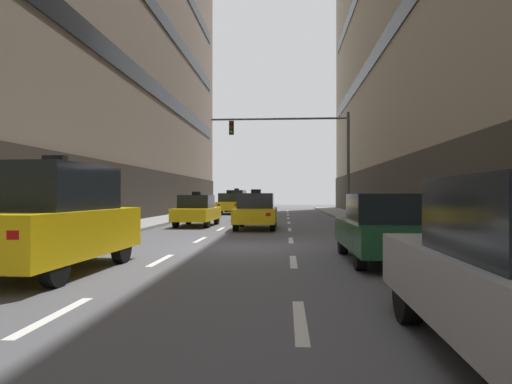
{
  "coord_description": "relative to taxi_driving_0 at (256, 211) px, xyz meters",
  "views": [
    {
      "loc": [
        1.42,
        -13.68,
        1.58
      ],
      "look_at": [
        -0.29,
        11.99,
        1.75
      ],
      "focal_mm": 31.56,
      "sensor_mm": 36.0,
      "label": 1
    }
  ],
  "objects": [
    {
      "name": "ground_plane",
      "position": [
        -0.04,
        -7.18,
        -0.82
      ],
      "size": [
        120.0,
        120.0,
        0.0
      ],
      "primitive_type": "plane",
      "color": "#515156"
    },
    {
      "name": "sidewalk_left",
      "position": [
        -6.14,
        -7.18,
        -0.75
      ],
      "size": [
        2.62,
        80.0,
        0.14
      ],
      "primitive_type": "cube",
      "color": "gray",
      "rests_on": "ground"
    },
    {
      "name": "sidewalk_right",
      "position": [
        6.06,
        -7.18,
        -0.75
      ],
      "size": [
        2.62,
        80.0,
        0.14
      ],
      "primitive_type": "cube",
      "color": "gray",
      "rests_on": "ground"
    },
    {
      "name": "lane_stripe_l1_s2",
      "position": [
        -1.64,
        -15.18,
        -0.82
      ],
      "size": [
        0.16,
        2.0,
        0.01
      ],
      "primitive_type": "cube",
      "color": "silver",
      "rests_on": "ground"
    },
    {
      "name": "lane_stripe_l1_s3",
      "position": [
        -1.64,
        -10.18,
        -0.82
      ],
      "size": [
        0.16,
        2.0,
        0.01
      ],
      "primitive_type": "cube",
      "color": "silver",
      "rests_on": "ground"
    },
    {
      "name": "lane_stripe_l1_s4",
      "position": [
        -1.64,
        -5.18,
        -0.82
      ],
      "size": [
        0.16,
        2.0,
        0.01
      ],
      "primitive_type": "cube",
      "color": "silver",
      "rests_on": "ground"
    },
    {
      "name": "lane_stripe_l1_s5",
      "position": [
        -1.64,
        -0.18,
        -0.82
      ],
      "size": [
        0.16,
        2.0,
        0.01
      ],
      "primitive_type": "cube",
      "color": "silver",
      "rests_on": "ground"
    },
    {
      "name": "lane_stripe_l1_s6",
      "position": [
        -1.64,
        4.82,
        -0.82
      ],
      "size": [
        0.16,
        2.0,
        0.01
      ],
      "primitive_type": "cube",
      "color": "silver",
      "rests_on": "ground"
    },
    {
      "name": "lane_stripe_l1_s7",
      "position": [
        -1.64,
        9.82,
        -0.82
      ],
      "size": [
        0.16,
        2.0,
        0.01
      ],
      "primitive_type": "cube",
      "color": "silver",
      "rests_on": "ground"
    },
    {
      "name": "lane_stripe_l1_s8",
      "position": [
        -1.64,
        14.82,
        -0.82
      ],
      "size": [
        0.16,
        2.0,
        0.01
      ],
      "primitive_type": "cube",
      "color": "silver",
      "rests_on": "ground"
    },
    {
      "name": "lane_stripe_l1_s9",
      "position": [
        -1.64,
        19.82,
        -0.82
      ],
      "size": [
        0.16,
        2.0,
        0.01
      ],
      "primitive_type": "cube",
      "color": "silver",
      "rests_on": "ground"
    },
    {
      "name": "lane_stripe_l1_s10",
      "position": [
        -1.64,
        24.82,
        -0.82
      ],
      "size": [
        0.16,
        2.0,
        0.01
      ],
      "primitive_type": "cube",
      "color": "silver",
      "rests_on": "ground"
    },
    {
      "name": "lane_stripe_l2_s2",
      "position": [
        1.55,
        -15.18,
        -0.82
      ],
      "size": [
        0.16,
        2.0,
        0.01
      ],
      "primitive_type": "cube",
      "color": "silver",
      "rests_on": "ground"
    },
    {
      "name": "lane_stripe_l2_s3",
      "position": [
        1.55,
        -10.18,
        -0.82
      ],
      "size": [
        0.16,
        2.0,
        0.01
      ],
      "primitive_type": "cube",
      "color": "silver",
      "rests_on": "ground"
    },
    {
      "name": "lane_stripe_l2_s4",
      "position": [
        1.55,
        -5.18,
        -0.82
      ],
      "size": [
        0.16,
        2.0,
        0.01
      ],
      "primitive_type": "cube",
      "color": "silver",
      "rests_on": "ground"
    },
    {
      "name": "lane_stripe_l2_s5",
      "position": [
        1.55,
        -0.18,
        -0.82
      ],
      "size": [
        0.16,
        2.0,
        0.01
      ],
      "primitive_type": "cube",
      "color": "silver",
      "rests_on": "ground"
    },
    {
      "name": "lane_stripe_l2_s6",
      "position": [
        1.55,
        4.82,
        -0.82
      ],
      "size": [
        0.16,
        2.0,
        0.01
      ],
      "primitive_type": "cube",
      "color": "silver",
      "rests_on": "ground"
    },
    {
      "name": "lane_stripe_l2_s7",
      "position": [
        1.55,
        9.82,
        -0.82
      ],
      "size": [
        0.16,
        2.0,
        0.01
      ],
      "primitive_type": "cube",
      "color": "silver",
      "rests_on": "ground"
    },
    {
      "name": "lane_stripe_l2_s8",
      "position": [
        1.55,
        14.82,
        -0.82
      ],
      "size": [
        0.16,
        2.0,
        0.01
      ],
      "primitive_type": "cube",
      "color": "silver",
      "rests_on": "ground"
    },
    {
      "name": "lane_stripe_l2_s9",
      "position": [
        1.55,
        19.82,
        -0.82
      ],
      "size": [
        0.16,
        2.0,
        0.01
      ],
      "primitive_type": "cube",
      "color": "silver",
      "rests_on": "ground"
    },
    {
      "name": "lane_stripe_l2_s10",
      "position": [
        1.55,
        24.82,
        -0.82
      ],
      "size": [
        0.16,
        2.0,
        0.01
      ],
      "primitive_type": "cube",
      "color": "silver",
      "rests_on": "ground"
    },
    {
      "name": "taxi_driving_0",
      "position": [
        0.0,
        0.0,
        0.0
      ],
      "size": [
        1.86,
        4.43,
        1.84
      ],
      "color": "black",
      "rests_on": "ground"
    },
    {
      "name": "taxi_driving_1",
      "position": [
        -3.35,
        22.22,
        0.2
      ],
      "size": [
        1.97,
        4.3,
        2.22
      ],
      "color": "black",
      "rests_on": "ground"
    },
    {
      "name": "taxi_driving_2",
      "position": [
        -3.31,
        16.37,
        0.03
      ],
      "size": [
        2.11,
        4.69,
        1.92
      ],
      "color": "black",
      "rests_on": "ground"
    },
    {
      "name": "taxi_driving_3",
      "position": [
        -3.13,
        1.73,
        -0.04
      ],
      "size": [
        1.86,
        4.25,
        1.75
      ],
      "color": "black",
      "rests_on": "ground"
    },
    {
      "name": "taxi_driving_4",
      "position": [
        -3.33,
        -12.0,
        0.28
      ],
      "size": [
        2.11,
        4.63,
        2.38
      ],
      "color": "black",
      "rests_on": "ground"
    },
    {
      "name": "car_parked_1",
      "position": [
        3.7,
        -10.06,
        -0.03
      ],
      "size": [
        1.83,
        4.31,
        1.61
      ],
      "color": "black",
      "rests_on": "ground"
    },
    {
      "name": "traffic_signal_0",
      "position": [
        2.63,
        6.54,
        3.82
      ],
      "size": [
        8.44,
        0.35,
        6.46
      ],
      "color": "#4C4C51",
      "rests_on": "sidewalk_right"
    }
  ]
}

